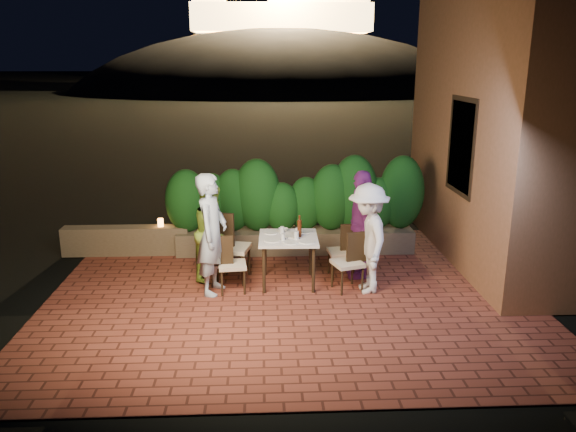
{
  "coord_description": "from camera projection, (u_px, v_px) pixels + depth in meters",
  "views": [
    {
      "loc": [
        -0.38,
        -7.26,
        3.3
      ],
      "look_at": [
        -0.0,
        0.89,
        1.05
      ],
      "focal_mm": 35.0,
      "sensor_mm": 36.0,
      "label": 1
    }
  ],
  "objects": [
    {
      "name": "window_pane",
      "position": [
        463.0,
        146.0,
        8.93
      ],
      "size": [
        0.08,
        1.0,
        1.4
      ],
      "primitive_type": "cube",
      "color": "black",
      "rests_on": "building_wall"
    },
    {
      "name": "dining_table",
      "position": [
        288.0,
        260.0,
        8.55
      ],
      "size": [
        0.9,
        0.9,
        0.75
      ],
      "primitive_type": null,
      "rotation": [
        0.0,
        0.0,
        -0.03
      ],
      "color": "white",
      "rests_on": "ground"
    },
    {
      "name": "building_wall",
      "position": [
        501.0,
        112.0,
        9.31
      ],
      "size": [
        1.6,
        5.0,
        5.0
      ],
      "primitive_type": "cube",
      "color": "#9C633D",
      "rests_on": "ground"
    },
    {
      "name": "chair_left_front",
      "position": [
        232.0,
        264.0,
        8.25
      ],
      "size": [
        0.44,
        0.44,
        0.86
      ],
      "primitive_type": null,
      "rotation": [
        0.0,
        0.0,
        0.1
      ],
      "color": "black",
      "rests_on": "ground"
    },
    {
      "name": "chair_right_front",
      "position": [
        348.0,
        262.0,
        8.3
      ],
      "size": [
        0.51,
        0.51,
        0.88
      ],
      "primitive_type": null,
      "rotation": [
        0.0,
        0.0,
        3.45
      ],
      "color": "black",
      "rests_on": "ground"
    },
    {
      "name": "planter",
      "position": [
        296.0,
        241.0,
        10.06
      ],
      "size": [
        4.2,
        0.55,
        0.4
      ],
      "primitive_type": "cube",
      "color": "brown",
      "rests_on": "ground"
    },
    {
      "name": "glass_nw",
      "position": [
        283.0,
        237.0,
        8.29
      ],
      "size": [
        0.06,
        0.06,
        0.1
      ],
      "primitive_type": "cylinder",
      "color": "silver",
      "rests_on": "dining_table"
    },
    {
      "name": "hedge",
      "position": [
        296.0,
        200.0,
        9.86
      ],
      "size": [
        4.0,
        0.7,
        1.1
      ],
      "primitive_type": null,
      "color": "#124414",
      "rests_on": "planter"
    },
    {
      "name": "glass_ne",
      "position": [
        296.0,
        235.0,
        8.33
      ],
      "size": [
        0.07,
        0.07,
        0.12
      ],
      "primitive_type": "cylinder",
      "color": "silver",
      "rests_on": "dining_table"
    },
    {
      "name": "plate_ne",
      "position": [
        307.0,
        242.0,
        8.21
      ],
      "size": [
        0.23,
        0.23,
        0.01
      ],
      "primitive_type": "cylinder",
      "color": "white",
      "rests_on": "dining_table"
    },
    {
      "name": "glass_sw",
      "position": [
        282.0,
        230.0,
        8.63
      ],
      "size": [
        0.06,
        0.06,
        0.1
      ],
      "primitive_type": "cylinder",
      "color": "silver",
      "rests_on": "dining_table"
    },
    {
      "name": "chair_right_back",
      "position": [
        341.0,
        251.0,
        8.82
      ],
      "size": [
        0.43,
        0.43,
        0.86
      ],
      "primitive_type": null,
      "rotation": [
        0.0,
        0.0,
        3.24
      ],
      "color": "black",
      "rests_on": "ground"
    },
    {
      "name": "plate_sw",
      "position": [
        271.0,
        233.0,
        8.65
      ],
      "size": [
        0.21,
        0.21,
        0.01
      ],
      "primitive_type": "cylinder",
      "color": "white",
      "rests_on": "dining_table"
    },
    {
      "name": "plate_nw",
      "position": [
        272.0,
        240.0,
        8.27
      ],
      "size": [
        0.24,
        0.24,
        0.01
      ],
      "primitive_type": "cylinder",
      "color": "white",
      "rests_on": "dining_table"
    },
    {
      "name": "plate_centre",
      "position": [
        291.0,
        236.0,
        8.48
      ],
      "size": [
        0.19,
        0.19,
        0.01
      ],
      "primitive_type": "cylinder",
      "color": "white",
      "rests_on": "dining_table"
    },
    {
      "name": "plate_front",
      "position": [
        291.0,
        242.0,
        8.18
      ],
      "size": [
        0.22,
        0.22,
        0.01
      ],
      "primitive_type": "cylinder",
      "color": "white",
      "rests_on": "dining_table"
    },
    {
      "name": "plate_se",
      "position": [
        305.0,
        232.0,
        8.7
      ],
      "size": [
        0.21,
        0.21,
        0.01
      ],
      "primitive_type": "cylinder",
      "color": "white",
      "rests_on": "dining_table"
    },
    {
      "name": "parapet",
      "position": [
        126.0,
        240.0,
        9.91
      ],
      "size": [
        2.2,
        0.3,
        0.5
      ],
      "primitive_type": "cube",
      "color": "brown",
      "rests_on": "ground"
    },
    {
      "name": "glass_se",
      "position": [
        297.0,
        231.0,
        8.56
      ],
      "size": [
        0.06,
        0.06,
        0.1
      ],
      "primitive_type": "cylinder",
      "color": "silver",
      "rests_on": "dining_table"
    },
    {
      "name": "terrace_floor",
      "position": [
        289.0,
        295.0,
        8.39
      ],
      "size": [
        7.0,
        6.0,
        0.15
      ],
      "primitive_type": "cube",
      "color": "brown",
      "rests_on": "ground"
    },
    {
      "name": "beer_bottle",
      "position": [
        299.0,
        226.0,
        8.43
      ],
      "size": [
        0.06,
        0.06,
        0.33
      ],
      "primitive_type": null,
      "color": "#431A0B",
      "rests_on": "dining_table"
    },
    {
      "name": "bowl",
      "position": [
        283.0,
        230.0,
        8.74
      ],
      "size": [
        0.17,
        0.17,
        0.04
      ],
      "primitive_type": "imported",
      "rotation": [
        0.0,
        0.0,
        -0.07
      ],
      "color": "white",
      "rests_on": "dining_table"
    },
    {
      "name": "window_frame",
      "position": [
        462.0,
        146.0,
        8.93
      ],
      "size": [
        0.06,
        1.15,
        1.55
      ],
      "primitive_type": "cube",
      "color": "black",
      "rests_on": "building_wall"
    },
    {
      "name": "diner_green",
      "position": [
        213.0,
        232.0,
        8.69
      ],
      "size": [
        0.81,
        0.9,
        1.51
      ],
      "primitive_type": "imported",
      "rotation": [
        0.0,
        0.0,
        1.17
      ],
      "color": "#92BF3B",
      "rests_on": "ground"
    },
    {
      "name": "diner_purple",
      "position": [
        361.0,
        224.0,
        8.75
      ],
      "size": [
        0.46,
        1.02,
        1.71
      ],
      "primitive_type": "imported",
      "rotation": [
        0.0,
        0.0,
        -1.61
      ],
      "color": "#7A297C",
      "rests_on": "ground"
    },
    {
      "name": "diner_blue",
      "position": [
        212.0,
        234.0,
        8.1
      ],
      "size": [
        0.57,
        0.74,
        1.79
      ],
      "primitive_type": "imported",
      "rotation": [
        0.0,
        0.0,
        1.33
      ],
      "color": "#9FB5CD",
      "rests_on": "ground"
    },
    {
      "name": "chair_left_back",
      "position": [
        233.0,
        246.0,
        8.72
      ],
      "size": [
        0.59,
        0.59,
        1.06
      ],
      "primitive_type": null,
      "rotation": [
        0.0,
        0.0,
        -0.23
      ],
      "color": "black",
      "rests_on": "ground"
    },
    {
      "name": "diner_white",
      "position": [
        368.0,
        238.0,
        8.17
      ],
      "size": [
        0.67,
        1.09,
        1.63
      ],
      "primitive_type": "imported",
      "rotation": [
        0.0,
        0.0,
        -1.51
      ],
      "color": "white",
      "rests_on": "ground"
    },
    {
      "name": "parapet_lamp",
      "position": [
        161.0,
        223.0,
        9.85
      ],
      "size": [
        0.1,
        0.1,
        0.14
      ],
      "primitive_type": "cylinder",
      "color": "orange",
      "rests_on": "parapet"
    },
    {
      "name": "ground",
      "position": [
        291.0,
        306.0,
        7.89
      ],
      "size": [
        400.0,
        400.0,
        0.0
      ],
      "primitive_type": "plane",
      "color": "black",
      "rests_on": "ground"
    },
    {
      "name": "hill",
      "position": [
        282.0,
        125.0,
        66.82
      ],
      "size": [
        52.0,
        40.0,
        22.0
      ],
      "primitive_type": "ellipsoid",
      "color": "black",
      "rests_on": "ground"
    }
  ]
}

